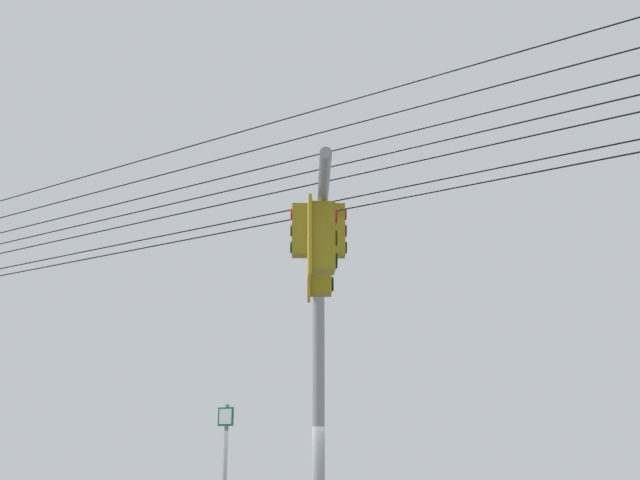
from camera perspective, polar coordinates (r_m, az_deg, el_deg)
name	(u,v)px	position (r m, az deg, el deg)	size (l,w,h in m)	color
signal_mast_assembly	(319,290)	(11.58, -0.06, -3.80)	(1.08, 4.72, 6.28)	gray
route_sign_primary	(224,479)	(13.48, -7.26, -17.52)	(0.27, 0.16, 2.95)	slate
overhead_wire_span	(375,153)	(12.68, 4.20, 6.60)	(18.71, 17.15, 2.82)	black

